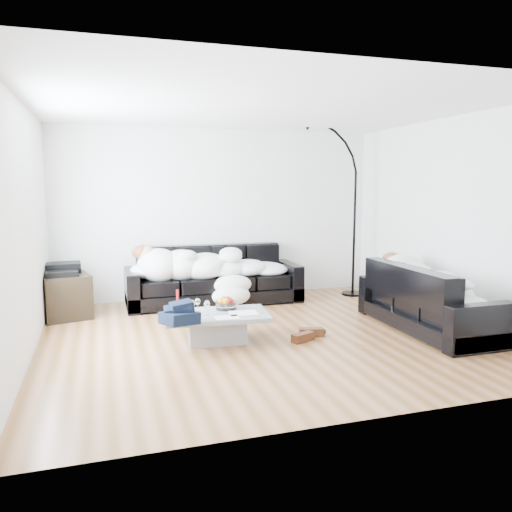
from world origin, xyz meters
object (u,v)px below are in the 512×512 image
object	(u,v)px
coffee_table	(217,328)
av_cabinet	(64,295)
wine_glass_c	(207,308)
wine_glass_a	(198,305)
candle_right	(178,300)
sofa_back	(214,275)
sofa_right	(429,297)
floor_lamp	(355,220)
shoes	(307,334)
sleeper_back	(214,261)
stereo	(63,269)
candle_left	(177,301)
fruit_bowl	(226,303)
wine_glass_b	(192,307)
sleeper_right	(430,279)

from	to	relation	value
coffee_table	av_cabinet	distance (m)	2.43
av_cabinet	coffee_table	bearing A→B (deg)	-59.37
coffee_table	wine_glass_c	distance (m)	0.28
wine_glass_a	candle_right	bearing A→B (deg)	158.86
sofa_back	sofa_right	distance (m)	3.06
sofa_back	wine_glass_c	world-z (taller)	sofa_back
wine_glass_c	floor_lamp	xyz separation A→B (m)	(2.75, 1.80, 0.79)
shoes	av_cabinet	size ratio (longest dim) A/B	0.56
sleeper_back	stereo	size ratio (longest dim) A/B	4.92
coffee_table	sofa_back	bearing A→B (deg)	78.59
wine_glass_a	candle_left	size ratio (longest dim) A/B	0.63
fruit_bowl	wine_glass_b	size ratio (longest dim) A/B	1.49
stereo	wine_glass_b	bearing A→B (deg)	-54.45
wine_glass_b	shoes	world-z (taller)	wine_glass_b
candle_left	fruit_bowl	bearing A→B (deg)	-7.97
candle_right	fruit_bowl	bearing A→B (deg)	-6.67
sofa_back	coffee_table	bearing A→B (deg)	-101.41
candle_left	floor_lamp	xyz separation A→B (m)	(3.03, 1.52, 0.75)
wine_glass_b	candle_right	distance (m)	0.24
wine_glass_b	shoes	xyz separation A→B (m)	(1.28, -0.22, -0.36)
floor_lamp	shoes	bearing A→B (deg)	-124.31
wine_glass_a	coffee_table	bearing A→B (deg)	-36.43
sleeper_right	wine_glass_a	world-z (taller)	sleeper_right
wine_glass_c	stereo	bearing A→B (deg)	131.77
candle_right	sleeper_right	bearing A→B (deg)	-9.24
wine_glass_b	sleeper_right	bearing A→B (deg)	-5.80
coffee_table	av_cabinet	world-z (taller)	av_cabinet
wine_glass_b	wine_glass_a	bearing A→B (deg)	55.07
sleeper_right	shoes	bearing A→B (deg)	87.48
stereo	sofa_back	bearing A→B (deg)	-0.74
sofa_right	coffee_table	world-z (taller)	sofa_right
sofa_right	coffee_table	distance (m)	2.60
sleeper_back	floor_lamp	distance (m)	2.32
candle_left	av_cabinet	world-z (taller)	av_cabinet
sofa_back	candle_right	xyz separation A→B (m)	(-0.77, -1.65, 0.04)
wine_glass_b	stereo	bearing A→B (deg)	130.11
coffee_table	candle_right	bearing A→B (deg)	150.93
sofa_back	sleeper_back	world-z (taller)	sleeper_back
candle_right	sofa_right	bearing A→B (deg)	-9.24
sleeper_back	shoes	size ratio (longest dim) A/B	4.57
wine_glass_a	shoes	bearing A→B (deg)	-15.63
wine_glass_b	stereo	distance (m)	2.24
candle_left	av_cabinet	distance (m)	1.99
wine_glass_c	candle_right	world-z (taller)	candle_right
coffee_table	floor_lamp	distance (m)	3.32
candle_left	stereo	xyz separation A→B (m)	(-1.30, 1.50, 0.19)
fruit_bowl	floor_lamp	world-z (taller)	floor_lamp
sleeper_right	coffee_table	size ratio (longest dim) A/B	1.47
coffee_table	wine_glass_b	bearing A→B (deg)	174.62
fruit_bowl	candle_left	distance (m)	0.56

